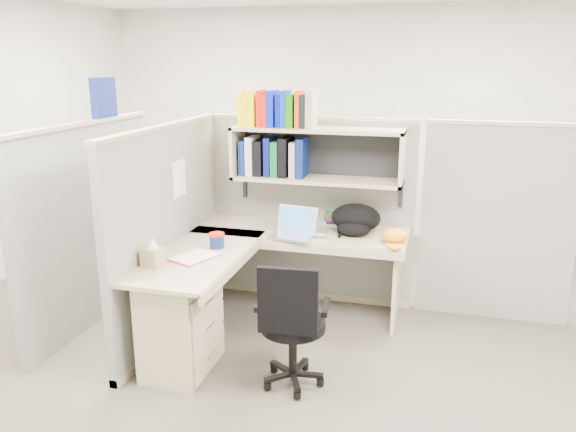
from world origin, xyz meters
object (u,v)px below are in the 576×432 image
(desk, at_px, (217,298))
(laptop, at_px, (292,223))
(task_chair, at_px, (292,344))
(backpack, at_px, (355,220))
(snack_canister, at_px, (217,240))

(desk, bearing_deg, laptop, 58.85)
(laptop, xyz_separation_m, task_chair, (0.25, -0.93, -0.53))
(backpack, bearing_deg, laptop, -148.63)
(desk, bearing_deg, snack_canister, 109.13)
(desk, height_order, task_chair, task_chair)
(laptop, relative_size, snack_canister, 2.90)
(snack_canister, distance_m, task_chair, 1.02)
(laptop, distance_m, snack_canister, 0.62)
(snack_canister, bearing_deg, desk, -70.87)
(snack_canister, xyz_separation_m, task_chair, (0.72, -0.54, -0.47))
(backpack, xyz_separation_m, task_chair, (-0.22, -1.16, -0.53))
(backpack, xyz_separation_m, snack_canister, (-0.94, -0.62, -0.06))
(desk, xyz_separation_m, laptop, (0.39, 0.64, 0.41))
(desk, relative_size, snack_canister, 15.23)
(desk, distance_m, snack_canister, 0.44)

